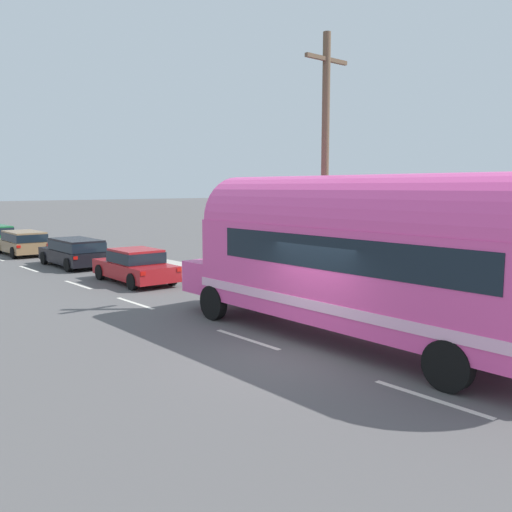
# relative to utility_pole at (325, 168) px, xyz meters

# --- Properties ---
(ground_plane) EXTENTS (300.00, 300.00, 0.00)m
(ground_plane) POSITION_rel_utility_pole_xyz_m (-4.29, -3.08, -4.42)
(ground_plane) COLOR #565454
(lane_markings) EXTENTS (3.67, 80.00, 0.01)m
(lane_markings) POSITION_rel_utility_pole_xyz_m (-1.80, 9.80, -4.42)
(lane_markings) COLOR silver
(lane_markings) RESTS_ON ground
(sidewalk_slab) EXTENTS (2.66, 90.00, 0.15)m
(sidewalk_slab) POSITION_rel_utility_pole_xyz_m (0.58, 6.92, -4.35)
(sidewalk_slab) COLOR #ADA89E
(sidewalk_slab) RESTS_ON ground
(utility_pole) EXTENTS (1.80, 0.24, 8.50)m
(utility_pole) POSITION_rel_utility_pole_xyz_m (0.00, 0.00, 0.00)
(utility_pole) COLOR brown
(utility_pole) RESTS_ON ground
(painted_bus) EXTENTS (2.67, 12.00, 4.12)m
(painted_bus) POSITION_rel_utility_pole_xyz_m (-2.53, -3.73, -2.12)
(painted_bus) COLOR #EA4C9E
(painted_bus) RESTS_ON ground
(car_lead) EXTENTS (2.03, 4.46, 1.37)m
(car_lead) POSITION_rel_utility_pole_xyz_m (-2.30, 8.04, -3.69)
(car_lead) COLOR #A5191E
(car_lead) RESTS_ON ground
(car_second) EXTENTS (2.01, 4.62, 1.37)m
(car_second) POSITION_rel_utility_pole_xyz_m (-2.34, 13.89, -3.64)
(car_second) COLOR black
(car_second) RESTS_ON ground
(car_third) EXTENTS (2.05, 4.37, 1.37)m
(car_third) POSITION_rel_utility_pole_xyz_m (-2.67, 20.24, -3.63)
(car_third) COLOR olive
(car_third) RESTS_ON ground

